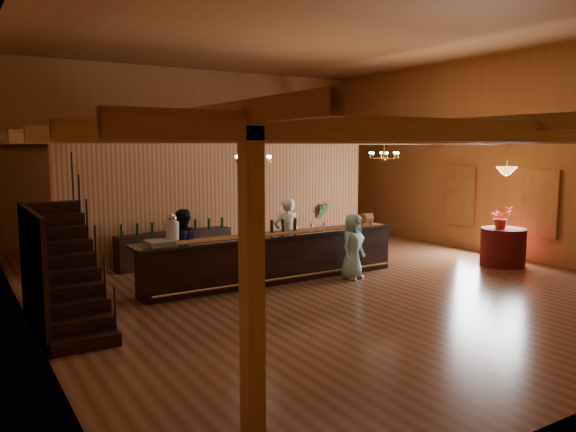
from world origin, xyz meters
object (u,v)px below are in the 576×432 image
bartender (287,235)px  staff_second (182,247)px  tasting_bar (275,257)px  chandelier_left (253,159)px  round_table (503,247)px  raffle_drum (367,218)px  backbar_shelf (175,248)px  chandelier_right (384,155)px  floor_plant (319,224)px  pendant_lamp (506,171)px  beverage_dispenser (172,229)px  guest (353,246)px

bartender → staff_second: bearing=9.9°
tasting_bar → chandelier_left: (-0.37, 0.30, 2.18)m
tasting_bar → round_table: 5.98m
raffle_drum → backbar_shelf: size_ratio=0.11×
chandelier_right → staff_second: 6.02m
raffle_drum → floor_plant: raffle_drum is taller
pendant_lamp → floor_plant: size_ratio=0.69×
beverage_dispenser → floor_plant: bearing=29.4°
backbar_shelf → round_table: 8.32m
beverage_dispenser → bartender: bearing=12.2°
tasting_bar → raffle_drum: raffle_drum is taller
guest → floor_plant: 4.42m
beverage_dispenser → bartender: 3.20m
tasting_bar → guest: bearing=-23.8°
chandelier_left → raffle_drum: bearing=-6.1°
round_table → chandelier_right: chandelier_right is taller
floor_plant → chandelier_right: bearing=-82.6°
chandelier_left → guest: bearing=-26.4°
raffle_drum → chandelier_left: size_ratio=0.43×
backbar_shelf → chandelier_right: size_ratio=3.81×
tasting_bar → chandelier_right: size_ratio=8.07×
round_table → floor_plant: (-2.27, 4.89, 0.18)m
bartender → staff_second: size_ratio=1.08×
chandelier_right → bartender: (-3.09, -0.09, -1.88)m
guest → raffle_drum: bearing=15.5°
tasting_bar → floor_plant: bearing=42.8°
chandelier_left → staff_second: 2.47m
tasting_bar → chandelier_left: chandelier_left is taller
guest → bartender: bearing=103.5°
backbar_shelf → round_table: bearing=-37.5°
raffle_drum → floor_plant: 3.50m
chandelier_left → floor_plant: size_ratio=0.61×
backbar_shelf → pendant_lamp: (7.05, -4.43, 1.97)m
backbar_shelf → chandelier_right: bearing=-27.4°
chandelier_right → pendant_lamp: bearing=-50.5°
chandelier_left → round_table: bearing=-17.0°
backbar_shelf → chandelier_left: 3.55m
staff_second → raffle_drum: bearing=151.8°
backbar_shelf → chandelier_left: size_ratio=3.81×
staff_second → guest: (3.52, -1.50, -0.08)m
backbar_shelf → guest: (2.93, -3.55, 0.32)m
beverage_dispenser → round_table: bearing=-11.1°
tasting_bar → floor_plant: (3.49, 3.32, 0.11)m
backbar_shelf → floor_plant: floor_plant is taller
tasting_bar → bartender: bartender is taller
beverage_dispenser → floor_plant: beverage_dispenser is taller
raffle_drum → chandelier_left: chandelier_left is taller
tasting_bar → staff_second: (-1.88, 0.80, 0.29)m
backbar_shelf → staff_second: 2.17m
raffle_drum → staff_second: 4.58m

